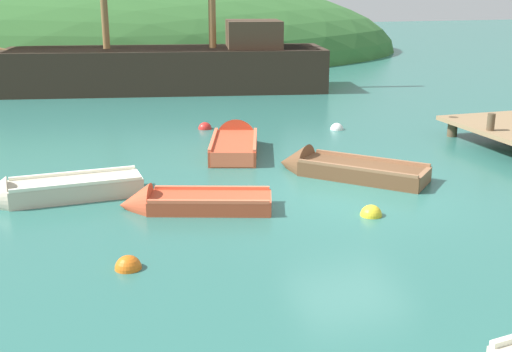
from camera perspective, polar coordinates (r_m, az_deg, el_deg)
ground_plane at (r=13.64m, az=8.56°, el=-1.51°), size 120.00×120.00×0.00m
shore_hill at (r=42.20m, az=-21.20°, el=9.83°), size 50.39×26.80×11.16m
sailing_ship at (r=27.11m, az=-7.71°, el=8.97°), size 15.81×5.92×10.72m
rowboat_portside at (r=14.85m, az=7.53°, el=0.50°), size 3.21×3.27×1.04m
rowboat_outer_left at (r=13.69m, az=-17.67°, el=-1.48°), size 3.36×1.09×0.90m
rowboat_center at (r=16.96m, az=-1.90°, el=2.77°), size 2.03×3.32×1.10m
rowboat_far at (r=12.57m, az=-6.29°, el=-2.61°), size 3.11×1.79×0.89m
buoy_white at (r=19.63m, az=7.24°, el=4.14°), size 0.40×0.40×0.40m
buoy_yellow at (r=12.38m, az=10.26°, el=-3.50°), size 0.42×0.42×0.42m
buoy_orange at (r=10.18m, az=-11.36°, el=-8.12°), size 0.42×0.42×0.42m
buoy_red at (r=19.64m, az=-4.59°, el=4.23°), size 0.41×0.41×0.41m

